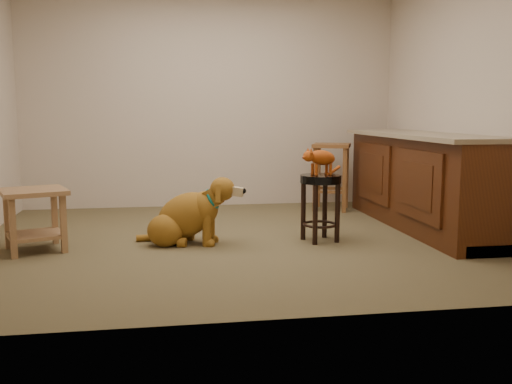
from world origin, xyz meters
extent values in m
cube|color=brown|center=(0.00, 0.00, 0.00)|extent=(4.50, 4.00, 0.01)
cube|color=beige|center=(0.00, 2.00, 1.30)|extent=(4.50, 0.04, 2.60)
cube|color=beige|center=(0.00, -2.00, 1.30)|extent=(4.50, 0.04, 2.60)
cube|color=beige|center=(2.25, 0.00, 1.30)|extent=(0.04, 4.00, 2.60)
cube|color=#4B230D|center=(1.95, 0.30, 0.45)|extent=(0.60, 2.50, 0.90)
cube|color=gray|center=(1.92, 0.30, 0.92)|extent=(0.70, 2.56, 0.04)
cube|color=black|center=(1.99, 0.30, 0.05)|extent=(0.52, 2.50, 0.10)
cube|color=#4B230D|center=(1.64, -0.25, 0.50)|extent=(0.02, 0.90, 0.62)
cube|color=#4B230D|center=(1.64, 0.85, 0.50)|extent=(0.02, 0.90, 0.62)
cube|color=#3E1B0A|center=(1.63, -0.25, 0.50)|extent=(0.02, 0.60, 0.40)
cube|color=#3E1B0A|center=(1.63, 0.85, 0.50)|extent=(0.02, 0.60, 0.40)
cylinder|color=black|center=(0.85, -0.01, 0.26)|extent=(0.04, 0.04, 0.52)
cylinder|color=black|center=(0.64, -0.06, 0.26)|extent=(0.04, 0.04, 0.52)
cylinder|color=black|center=(0.91, -0.22, 0.26)|extent=(0.04, 0.04, 0.52)
cylinder|color=black|center=(0.69, -0.27, 0.26)|extent=(0.04, 0.04, 0.52)
torus|color=black|center=(0.77, -0.14, 0.15)|extent=(0.37, 0.37, 0.02)
cylinder|color=black|center=(0.77, -0.14, 0.56)|extent=(0.36, 0.36, 0.07)
cube|color=brown|center=(1.57, 1.55, 0.37)|extent=(0.06, 0.06, 0.74)
cube|color=brown|center=(1.25, 1.67, 0.37)|extent=(0.06, 0.06, 0.74)
cube|color=brown|center=(1.44, 1.23, 0.37)|extent=(0.06, 0.06, 0.74)
cube|color=brown|center=(1.13, 1.36, 0.37)|extent=(0.06, 0.06, 0.74)
cube|color=brown|center=(1.35, 1.45, 0.76)|extent=(0.55, 0.55, 0.04)
cube|color=olive|center=(-1.55, 0.13, 0.24)|extent=(0.06, 0.06, 0.48)
cube|color=olive|center=(-1.90, 0.00, 0.24)|extent=(0.06, 0.06, 0.48)
cube|color=olive|center=(-1.41, -0.23, 0.24)|extent=(0.06, 0.06, 0.48)
cube|color=olive|center=(-1.77, -0.36, 0.24)|extent=(0.06, 0.06, 0.48)
cube|color=olive|center=(-1.66, -0.11, 0.50)|extent=(0.64, 0.64, 0.04)
cube|color=olive|center=(-1.66, -0.11, 0.13)|extent=(0.54, 0.54, 0.03)
ellipsoid|color=brown|center=(-0.53, 0.11, 0.13)|extent=(0.37, 0.34, 0.28)
ellipsoid|color=brown|center=(-0.59, -0.11, 0.13)|extent=(0.37, 0.34, 0.28)
cylinder|color=brown|center=(-0.38, 0.08, 0.04)|extent=(0.09, 0.11, 0.09)
cylinder|color=brown|center=(-0.45, -0.18, 0.04)|extent=(0.09, 0.11, 0.09)
ellipsoid|color=brown|center=(-0.42, -0.05, 0.25)|extent=(0.72, 0.51, 0.58)
ellipsoid|color=brown|center=(-0.25, -0.10, 0.32)|extent=(0.31, 0.33, 0.29)
cylinder|color=brown|center=(-0.20, -0.03, 0.17)|extent=(0.09, 0.09, 0.34)
cylinder|color=brown|center=(-0.24, -0.18, 0.17)|extent=(0.09, 0.09, 0.34)
sphere|color=brown|center=(-0.17, -0.04, 0.02)|extent=(0.09, 0.09, 0.09)
sphere|color=brown|center=(-0.22, -0.19, 0.02)|extent=(0.09, 0.09, 0.09)
cylinder|color=brown|center=(-0.19, -0.12, 0.41)|extent=(0.25, 0.21, 0.21)
ellipsoid|color=brown|center=(-0.10, -0.14, 0.49)|extent=(0.26, 0.25, 0.20)
cube|color=tan|center=(0.01, -0.18, 0.47)|extent=(0.16, 0.11, 0.09)
sphere|color=black|center=(0.07, -0.20, 0.48)|extent=(0.05, 0.05, 0.05)
cube|color=brown|center=(-0.09, -0.05, 0.46)|extent=(0.06, 0.06, 0.15)
cube|color=brown|center=(-0.15, -0.23, 0.46)|extent=(0.06, 0.06, 0.15)
torus|color=#0C645A|center=(-0.19, -0.12, 0.40)|extent=(0.17, 0.22, 0.18)
cylinder|color=#D8BF4C|center=(-0.14, -0.13, 0.34)|extent=(0.02, 0.04, 0.04)
cylinder|color=brown|center=(-0.72, 0.09, 0.03)|extent=(0.27, 0.08, 0.06)
ellipsoid|color=#A44110|center=(0.78, -0.14, 0.75)|extent=(0.29, 0.18, 0.16)
cylinder|color=#A44110|center=(0.70, -0.12, 0.65)|extent=(0.03, 0.03, 0.10)
sphere|color=#A44110|center=(0.70, -0.12, 0.61)|extent=(0.03, 0.03, 0.03)
cylinder|color=#A44110|center=(0.72, -0.19, 0.65)|extent=(0.03, 0.03, 0.10)
sphere|color=#A44110|center=(0.72, -0.19, 0.61)|extent=(0.03, 0.03, 0.03)
cylinder|color=#A44110|center=(0.84, -0.09, 0.65)|extent=(0.03, 0.03, 0.10)
sphere|color=#A44110|center=(0.84, -0.09, 0.61)|extent=(0.03, 0.03, 0.03)
cylinder|color=#A44110|center=(0.86, -0.15, 0.65)|extent=(0.03, 0.03, 0.10)
sphere|color=#A44110|center=(0.86, -0.15, 0.61)|extent=(0.03, 0.03, 0.03)
sphere|color=#A44110|center=(0.65, -0.17, 0.76)|extent=(0.10, 0.10, 0.10)
sphere|color=#A44110|center=(0.61, -0.18, 0.75)|extent=(0.04, 0.04, 0.04)
sphere|color=brown|center=(0.60, -0.18, 0.75)|extent=(0.01, 0.01, 0.01)
cone|color=#A44110|center=(0.65, -0.14, 0.82)|extent=(0.05, 0.05, 0.05)
cone|color=#C66B60|center=(0.65, -0.14, 0.81)|extent=(0.03, 0.03, 0.03)
cone|color=#A44110|center=(0.67, -0.20, 0.82)|extent=(0.05, 0.05, 0.05)
cone|color=#C66B60|center=(0.67, -0.20, 0.81)|extent=(0.03, 0.03, 0.03)
cylinder|color=#A44110|center=(0.91, -0.07, 0.62)|extent=(0.17, 0.15, 0.10)
camera|label=1|loc=(-0.60, -4.98, 1.14)|focal=40.00mm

